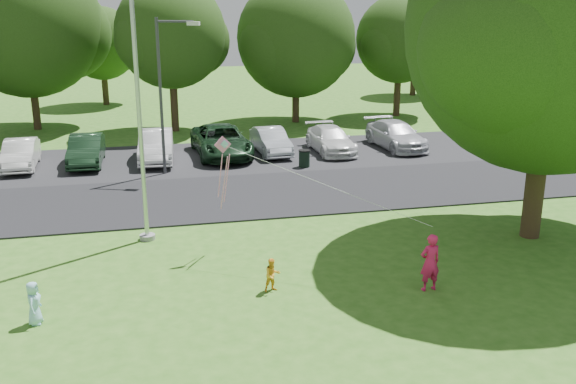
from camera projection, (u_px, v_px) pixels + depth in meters
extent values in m
plane|color=#31661A|center=(287.00, 295.00, 16.85)|extent=(120.00, 120.00, 0.00)
cube|color=black|center=(237.00, 196.00, 25.25)|extent=(60.00, 6.00, 0.06)
cube|color=black|center=(217.00, 158.00, 31.31)|extent=(42.00, 7.00, 0.06)
cylinder|color=#B7BABF|center=(137.00, 84.00, 19.33)|extent=(0.14, 0.14, 10.00)
cylinder|color=gray|center=(147.00, 237.00, 20.75)|extent=(0.50, 0.50, 0.16)
cylinder|color=#3F3F44|center=(161.00, 99.00, 27.46)|extent=(0.14, 0.14, 6.75)
cylinder|color=#3F3F44|center=(175.00, 21.00, 26.44)|extent=(1.51, 0.64, 0.09)
cube|color=silver|center=(193.00, 23.00, 26.36)|extent=(0.56, 0.41, 0.16)
cylinder|color=black|center=(304.00, 160.00, 29.43)|extent=(0.50, 0.50, 0.80)
cylinder|color=black|center=(304.00, 151.00, 29.31)|extent=(0.53, 0.53, 0.04)
cylinder|color=#332316|center=(535.00, 184.00, 20.55)|extent=(0.62, 0.62, 3.55)
sphere|color=#18320D|center=(553.00, 27.00, 19.14)|extent=(8.87, 8.87, 8.87)
sphere|color=#18320D|center=(519.00, 46.00, 17.86)|extent=(5.32, 5.32, 5.32)
sphere|color=#18320D|center=(500.00, 48.00, 17.87)|extent=(4.61, 4.61, 4.61)
cylinder|color=#332316|center=(35.00, 103.00, 37.92)|extent=(0.44, 0.44, 3.19)
sphere|color=#18320D|center=(26.00, 23.00, 36.60)|extent=(8.50, 8.50, 8.50)
sphere|color=#18320D|center=(64.00, 33.00, 37.98)|extent=(5.53, 5.53, 5.53)
cylinder|color=#332316|center=(174.00, 102.00, 37.41)|extent=(0.44, 0.44, 3.43)
sphere|color=#18320D|center=(171.00, 33.00, 36.28)|extent=(6.27, 6.27, 6.27)
sphere|color=#18320D|center=(195.00, 41.00, 37.30)|extent=(4.07, 4.07, 4.07)
sphere|color=#18320D|center=(149.00, 40.00, 35.37)|extent=(3.76, 3.76, 3.76)
cylinder|color=#332316|center=(296.00, 101.00, 40.31)|extent=(0.44, 0.44, 2.66)
sphere|color=#18320D|center=(296.00, 38.00, 39.19)|extent=(7.27, 7.27, 7.27)
sphere|color=#18320D|center=(318.00, 46.00, 40.38)|extent=(4.72, 4.72, 4.72)
sphere|color=#18320D|center=(276.00, 45.00, 38.14)|extent=(4.36, 4.36, 4.36)
cylinder|color=#332316|center=(397.00, 93.00, 42.44)|extent=(0.44, 0.44, 3.02)
sphere|color=#18320D|center=(400.00, 39.00, 41.43)|extent=(5.67, 5.67, 5.67)
sphere|color=#18320D|center=(414.00, 45.00, 42.35)|extent=(3.68, 3.68, 3.68)
sphere|color=#18320D|center=(387.00, 44.00, 40.61)|extent=(3.40, 3.40, 3.40)
cylinder|color=#332316|center=(539.00, 91.00, 41.78)|extent=(0.44, 0.44, 3.42)
sphere|color=#18320D|center=(548.00, 15.00, 40.40)|extent=(8.77, 8.77, 8.77)
sphere|color=#18320D|center=(566.00, 25.00, 41.83)|extent=(5.70, 5.70, 5.70)
sphere|color=#18320D|center=(532.00, 23.00, 39.13)|extent=(5.26, 5.26, 5.26)
cylinder|color=#332316|center=(105.00, 87.00, 46.95)|extent=(0.44, 0.44, 2.60)
sphere|color=#18320D|center=(101.00, 43.00, 46.05)|extent=(5.20, 5.20, 5.20)
sphere|color=#18320D|center=(119.00, 48.00, 46.90)|extent=(3.38, 3.38, 3.38)
sphere|color=#18320D|center=(86.00, 48.00, 45.30)|extent=(3.12, 3.12, 3.12)
cylinder|color=#332316|center=(413.00, 79.00, 51.57)|extent=(0.44, 0.44, 2.60)
sphere|color=#18320D|center=(415.00, 39.00, 50.67)|extent=(5.20, 5.20, 5.20)
sphere|color=#18320D|center=(426.00, 44.00, 51.52)|extent=(3.38, 3.38, 3.38)
sphere|color=#18320D|center=(406.00, 43.00, 49.92)|extent=(3.12, 3.12, 3.12)
imported|color=silver|center=(20.00, 154.00, 29.16)|extent=(1.50, 3.95, 1.29)
imported|color=black|center=(86.00, 150.00, 29.77)|extent=(1.53, 4.18, 1.37)
imported|color=silver|center=(156.00, 146.00, 30.43)|extent=(1.80, 4.50, 1.46)
imported|color=black|center=(221.00, 141.00, 31.38)|extent=(2.73, 5.46, 1.48)
imported|color=#B2B7BF|center=(271.00, 141.00, 31.87)|extent=(1.57, 3.94, 1.27)
imported|color=silver|center=(331.00, 140.00, 32.24)|extent=(1.86, 4.37, 1.26)
imported|color=silver|center=(396.00, 135.00, 33.13)|extent=(2.27, 4.78, 1.34)
imported|color=#D71C56|center=(430.00, 262.00, 16.94)|extent=(0.61, 0.44, 1.59)
imported|color=#F6A726|center=(272.00, 275.00, 16.98)|extent=(0.51, 0.43, 0.92)
imported|color=#95D3E4|center=(34.00, 303.00, 15.23)|extent=(0.42, 0.57, 1.08)
cube|color=pink|center=(223.00, 145.00, 18.80)|extent=(0.52, 0.11, 0.52)
cube|color=#8CC6E5|center=(224.00, 144.00, 18.78)|extent=(0.25, 0.06, 0.25)
cylinder|color=white|center=(321.00, 183.00, 17.73)|extent=(4.94, 3.93, 1.58)
cylinder|color=pink|center=(220.00, 176.00, 19.06)|extent=(0.17, 0.22, 1.37)
cylinder|color=pink|center=(227.00, 179.00, 19.18)|extent=(0.19, 0.36, 1.57)
cylinder|color=pink|center=(224.00, 183.00, 19.06)|extent=(0.21, 0.53, 1.75)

